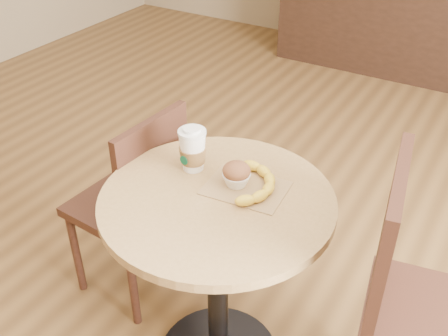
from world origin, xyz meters
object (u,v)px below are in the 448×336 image
(coffee_cup, at_px, (193,151))
(banana, at_px, (253,184))
(chair_left, at_px, (136,201))
(chair_right, at_px, (418,309))
(cafe_table, at_px, (218,251))
(muffin, at_px, (236,174))

(coffee_cup, xyz_separation_m, banana, (0.22, -0.00, -0.05))
(chair_left, bearing_deg, chair_right, 91.43)
(chair_left, height_order, coffee_cup, coffee_cup)
(cafe_table, xyz_separation_m, chair_left, (-0.45, 0.14, -0.07))
(muffin, height_order, banana, muffin)
(chair_left, distance_m, banana, 0.61)
(cafe_table, bearing_deg, coffee_cup, 147.71)
(coffee_cup, bearing_deg, chair_left, 177.49)
(coffee_cup, bearing_deg, chair_right, 7.32)
(cafe_table, bearing_deg, chair_left, 162.40)
(muffin, distance_m, banana, 0.06)
(chair_left, xyz_separation_m, banana, (0.53, -0.05, 0.31))
(chair_right, height_order, banana, chair_right)
(coffee_cup, xyz_separation_m, muffin, (0.16, -0.01, -0.02))
(muffin, xyz_separation_m, banana, (0.05, 0.01, -0.02))
(chair_right, distance_m, banana, 0.58)
(chair_left, relative_size, chair_right, 0.88)
(coffee_cup, distance_m, banana, 0.22)
(cafe_table, height_order, muffin, muffin)
(chair_right, bearing_deg, coffee_cup, 80.35)
(chair_left, bearing_deg, banana, 88.25)
(coffee_cup, bearing_deg, cafe_table, -25.17)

